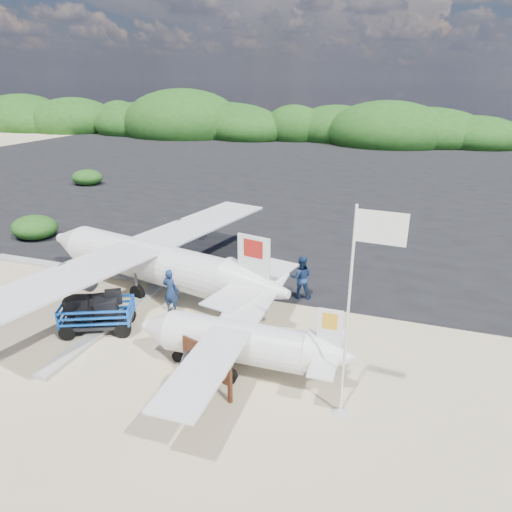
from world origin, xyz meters
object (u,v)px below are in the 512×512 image
(crew_b, at_px, (301,277))
(aircraft_small, at_px, (257,161))
(baggage_cart, at_px, (100,331))
(flagpole, at_px, (340,413))
(signboard, at_px, (208,391))
(crew_a, at_px, (171,291))
(crew_c, at_px, (230,306))

(crew_b, height_order, aircraft_small, crew_b)
(baggage_cart, xyz_separation_m, flagpole, (8.47, -1.44, 0.00))
(signboard, height_order, crew_a, crew_a)
(signboard, height_order, crew_b, crew_b)
(crew_a, xyz_separation_m, aircraft_small, (-7.71, 32.24, -0.85))
(crew_c, distance_m, aircraft_small, 34.07)
(baggage_cart, relative_size, aircraft_small, 0.38)
(flagpole, distance_m, crew_a, 7.67)
(crew_a, distance_m, crew_b, 4.99)
(crew_a, distance_m, aircraft_small, 33.16)
(baggage_cart, xyz_separation_m, aircraft_small, (-6.02, 34.27, 0.00))
(crew_a, xyz_separation_m, crew_c, (2.44, -0.27, -0.06))
(crew_c, bearing_deg, crew_a, -20.88)
(crew_c, bearing_deg, baggage_cart, 8.59)
(crew_c, xyz_separation_m, aircraft_small, (-10.15, 32.51, -0.79))
(crew_c, relative_size, aircraft_small, 0.24)
(signboard, distance_m, crew_b, 6.57)
(flagpole, bearing_deg, baggage_cart, 170.34)
(flagpole, xyz_separation_m, signboard, (-3.60, -0.30, 0.00))
(signboard, bearing_deg, flagpole, 22.33)
(baggage_cart, bearing_deg, crew_a, 26.49)
(flagpole, relative_size, aircraft_small, 0.84)
(flagpole, distance_m, crew_b, 6.70)
(crew_a, relative_size, crew_b, 0.97)
(crew_c, height_order, aircraft_small, crew_c)
(baggage_cart, xyz_separation_m, crew_b, (5.91, 4.69, 0.88))
(crew_b, bearing_deg, flagpole, 98.10)
(signboard, relative_size, aircraft_small, 0.27)
(crew_a, distance_m, crew_c, 2.45)
(crew_a, bearing_deg, crew_b, -146.42)
(flagpole, height_order, aircraft_small, flagpole)
(crew_b, distance_m, aircraft_small, 31.91)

